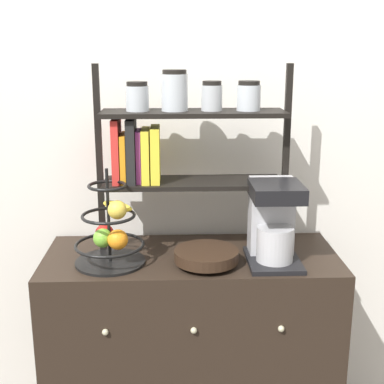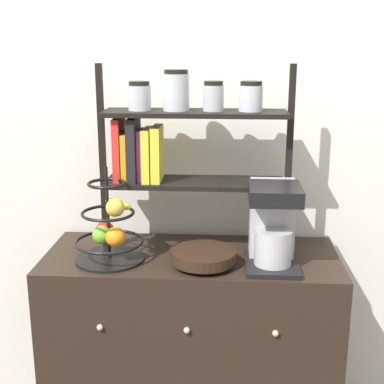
% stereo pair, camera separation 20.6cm
% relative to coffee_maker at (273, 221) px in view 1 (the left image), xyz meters
% --- Properties ---
extents(wall_back, '(7.00, 0.05, 2.60)m').
position_rel_coffee_maker_xyz_m(wall_back, '(-0.31, 0.35, 0.25)').
color(wall_back, silver).
rests_on(wall_back, ground_plane).
extents(sideboard, '(1.17, 0.49, 0.89)m').
position_rel_coffee_maker_xyz_m(sideboard, '(-0.31, 0.06, -0.61)').
color(sideboard, black).
rests_on(sideboard, ground_plane).
extents(coffee_maker, '(0.20, 0.26, 0.31)m').
position_rel_coffee_maker_xyz_m(coffee_maker, '(0.00, 0.00, 0.00)').
color(coffee_maker, black).
rests_on(coffee_maker, sideboard).
extents(fruit_stand, '(0.27, 0.27, 0.37)m').
position_rel_coffee_maker_xyz_m(fruit_stand, '(-0.62, -0.02, -0.04)').
color(fruit_stand, black).
rests_on(fruit_stand, sideboard).
extents(wooden_bowl, '(0.24, 0.24, 0.06)m').
position_rel_coffee_maker_xyz_m(wooden_bowl, '(-0.26, -0.04, -0.12)').
color(wooden_bowl, black).
rests_on(wooden_bowl, sideboard).
extents(shelf_hutch, '(0.75, 0.20, 0.74)m').
position_rel_coffee_maker_xyz_m(shelf_hutch, '(-0.38, 0.12, 0.30)').
color(shelf_hutch, black).
rests_on(shelf_hutch, sideboard).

